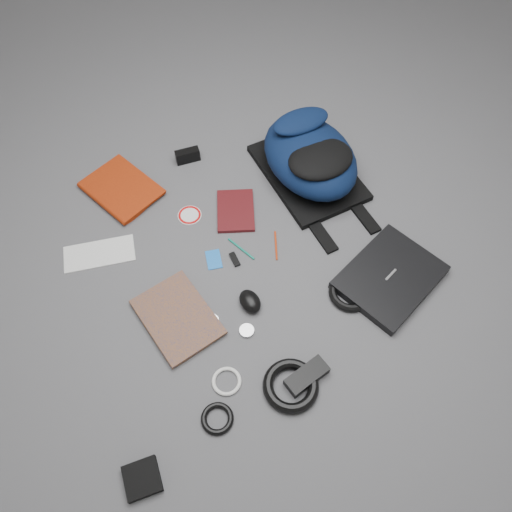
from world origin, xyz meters
name	(u,v)px	position (x,y,z in m)	size (l,w,h in m)	color
ground	(256,259)	(0.00, 0.00, 0.00)	(4.00, 4.00, 0.00)	#4F4F51
backpack	(310,156)	(0.35, 0.27, 0.10)	(0.33, 0.49, 0.20)	black
laptop	(390,277)	(0.38, -0.26, 0.02)	(0.33, 0.26, 0.03)	black
textbook_red	(100,205)	(-0.43, 0.45, 0.02)	(0.21, 0.28, 0.03)	maroon
comic_book	(150,335)	(-0.43, -0.12, 0.01)	(0.20, 0.28, 0.02)	#BB640D
envelope	(99,254)	(-0.49, 0.25, 0.00)	(0.24, 0.11, 0.00)	silver
dvd_case	(236,211)	(0.02, 0.22, 0.01)	(0.14, 0.19, 0.02)	#3A0B0D
compact_camera	(188,156)	(-0.05, 0.54, 0.03)	(0.09, 0.03, 0.05)	black
sticker_disc	(190,215)	(-0.14, 0.28, 0.00)	(0.09, 0.09, 0.00)	white
pen_teal	(241,249)	(-0.03, 0.06, 0.00)	(0.01, 0.01, 0.13)	#0D7A62
pen_red	(276,246)	(0.09, 0.02, 0.00)	(0.01, 0.01, 0.12)	#BC340E
id_badge	(214,259)	(-0.14, 0.06, 0.00)	(0.05, 0.08, 0.00)	blue
usb_black	(235,259)	(-0.07, 0.03, 0.01)	(0.02, 0.06, 0.01)	black
mouse	(250,301)	(-0.09, -0.15, 0.02)	(0.06, 0.09, 0.05)	black
headphone_left	(247,331)	(-0.14, -0.24, 0.01)	(0.05, 0.05, 0.01)	#B2B2B4
headphone_right	(212,320)	(-0.23, -0.16, 0.01)	(0.04, 0.04, 0.01)	silver
cable_coil	(350,293)	(0.22, -0.26, 0.01)	(0.14, 0.14, 0.03)	black
power_brick	(307,376)	(-0.04, -0.45, 0.02)	(0.14, 0.06, 0.03)	black
power_cord_coil	(291,386)	(-0.10, -0.46, 0.02)	(0.17, 0.17, 0.03)	black
pouch	(142,479)	(-0.58, -0.52, 0.01)	(0.10, 0.10, 0.02)	black
earbud_coil	(217,418)	(-0.33, -0.45, 0.01)	(0.10, 0.10, 0.02)	black
white_cable_coil	(227,381)	(-0.26, -0.36, 0.01)	(0.09, 0.09, 0.01)	silver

